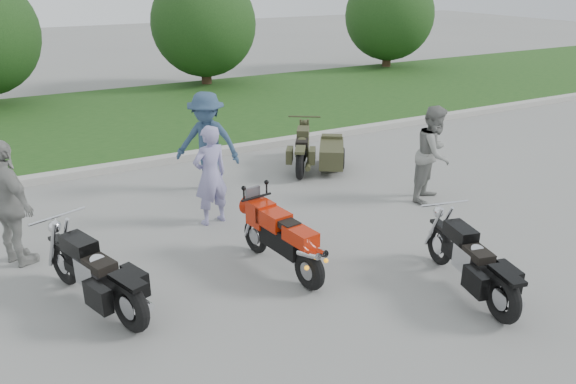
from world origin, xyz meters
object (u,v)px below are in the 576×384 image
cruiser_right (473,265)px  person_stripe (210,175)px  cruiser_left (99,277)px  person_back (10,204)px  sportbike_red (282,238)px  cruiser_sidecar (319,152)px  person_grey (434,154)px  person_denim (207,143)px

cruiser_right → person_stripe: bearing=133.3°
cruiser_left → person_back: size_ratio=1.15×
sportbike_red → cruiser_right: size_ratio=0.89×
cruiser_sidecar → person_grey: person_grey is taller
person_back → person_grey: bearing=-123.3°
cruiser_left → sportbike_red: bearing=-25.0°
cruiser_right → person_stripe: (-2.16, 3.67, 0.43)m
person_stripe → person_denim: (0.49, 1.40, 0.11)m
sportbike_red → cruiser_left: (-2.43, 0.25, -0.08)m
sportbike_red → person_grey: person_grey is taller
sportbike_red → person_stripe: (-0.27, 1.98, 0.33)m
cruiser_sidecar → person_back: person_back is taller
person_stripe → person_grey: 4.02m
cruiser_right → person_back: bearing=157.1°
person_stripe → sportbike_red: bearing=87.7°
cruiser_left → person_denim: (2.64, 3.13, 0.52)m
cruiser_sidecar → person_denim: (-2.48, -0.05, 0.58)m
sportbike_red → cruiser_sidecar: (2.69, 3.43, -0.14)m
person_grey → cruiser_left: bearing=157.5°
person_stripe → person_back: size_ratio=0.91×
person_grey → person_denim: bearing=115.8°
cruiser_left → person_back: 1.98m
person_denim → person_back: (-3.44, -1.39, -0.03)m
cruiser_right → person_back: person_back is taller
cruiser_right → person_back: size_ratio=1.12×
cruiser_right → person_back: 6.32m
person_stripe → cruiser_left: bearing=28.7°
cruiser_left → person_grey: bearing=-11.5°
person_back → cruiser_left: bearing=179.1°
cruiser_right → cruiser_sidecar: 5.18m
person_grey → person_denim: size_ratio=0.92×
cruiser_right → cruiser_sidecar: bearing=93.9°
cruiser_left → person_grey: (6.06, 0.81, 0.44)m
person_stripe → person_grey: bearing=156.5°
person_stripe → person_denim: 1.49m
cruiser_left → cruiser_sidecar: bearing=12.7°
cruiser_right → person_grey: (1.75, 2.75, 0.46)m
person_stripe → person_back: person_back is taller
sportbike_red → cruiser_sidecar: 4.36m
person_denim → cruiser_right: bearing=-30.9°
sportbike_red → cruiser_sidecar: size_ratio=0.96×
person_back → sportbike_red: bearing=-147.3°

